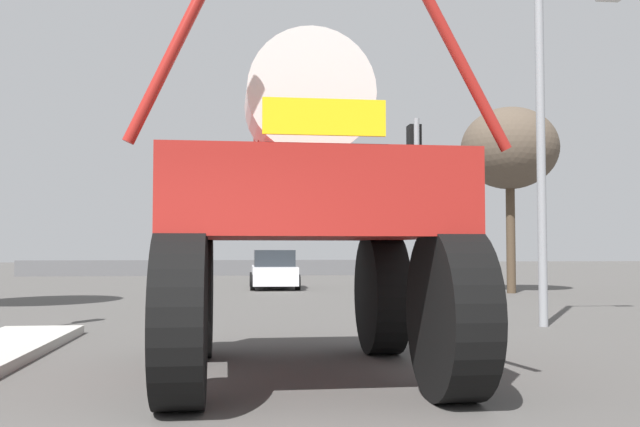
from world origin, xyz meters
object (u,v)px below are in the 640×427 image
Objects in this scene: bare_tree_right at (510,149)px; sedan_ahead at (274,270)px; oversize_sprayer at (302,217)px; traffic_signal_far_left at (175,229)px; traffic_signal_near_right at (415,176)px; streetlight_near_right at (548,131)px.

sedan_ahead is at bearing 154.75° from bare_tree_right.
traffic_signal_far_left is (-3.27, 18.58, 0.35)m from oversize_sprayer.
oversize_sprayer is at bearing -118.84° from traffic_signal_near_right.
traffic_signal_far_left is (-3.80, -0.72, 1.62)m from sedan_ahead.
bare_tree_right reaches higher than oversize_sprayer.
traffic_signal_far_left is at bearing 122.91° from streetlight_near_right.
streetlight_near_right is (2.86, 0.21, 0.98)m from traffic_signal_near_right.
oversize_sprayer reaches higher than traffic_signal_far_left.
bare_tree_right is (3.25, 10.40, 1.12)m from streetlight_near_right.
sedan_ahead is 10.11m from bare_tree_right.
traffic_signal_far_left is at bearing 8.71° from oversize_sprayer.
streetlight_near_right is 10.96m from bare_tree_right.
bare_tree_right reaches higher than sedan_ahead.
streetlight_near_right reaches higher than bare_tree_right.
streetlight_near_right is at bearing -57.09° from traffic_signal_far_left.
streetlight_near_right reaches higher than oversize_sprayer.
traffic_signal_near_right is at bearing -119.90° from bare_tree_right.
traffic_signal_far_left is 16.24m from streetlight_near_right.
bare_tree_right is (8.75, 15.43, 3.14)m from oversize_sprayer.
oversize_sprayer is 19.36m from sedan_ahead.
oversize_sprayer is 1.28× the size of sedan_ahead.
oversize_sprayer is 0.79× the size of bare_tree_right.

